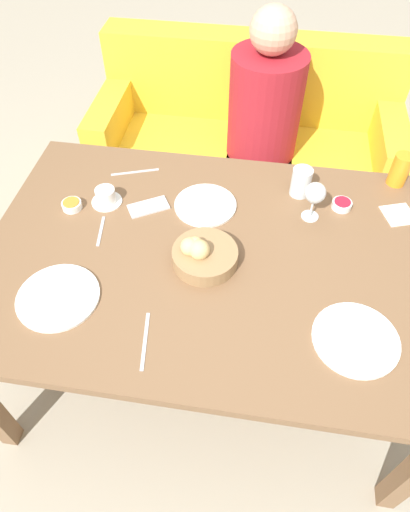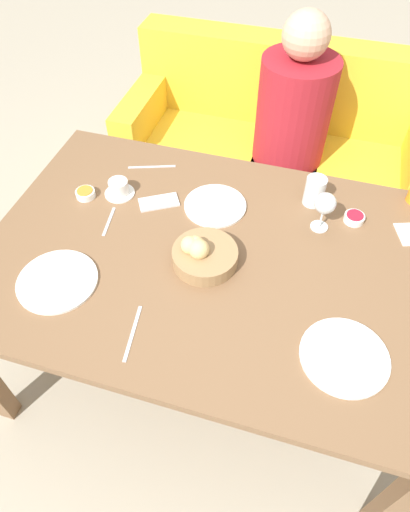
% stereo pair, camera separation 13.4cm
% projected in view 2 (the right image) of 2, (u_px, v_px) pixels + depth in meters
% --- Properties ---
extents(ground_plane, '(10.00, 10.00, 0.00)m').
position_uv_depth(ground_plane, '(210.00, 356.00, 2.12)').
color(ground_plane, '#A89E89').
extents(dining_table, '(1.59, 1.09, 0.72)m').
position_uv_depth(dining_table, '(212.00, 268.00, 1.63)').
color(dining_table, brown).
rests_on(dining_table, ground_plane).
extents(couch, '(1.62, 0.70, 0.88)m').
position_uv_depth(couch, '(273.00, 153.00, 2.62)').
color(couch, gold).
rests_on(couch, ground_plane).
extents(seated_person, '(0.36, 0.47, 1.16)m').
position_uv_depth(seated_person, '(288.00, 146.00, 2.37)').
color(seated_person, '#23232D').
rests_on(seated_person, ground_plane).
extents(bread_basket, '(0.22, 0.22, 0.11)m').
position_uv_depth(bread_basket, '(203.00, 254.00, 1.53)').
color(bread_basket, '#99754C').
rests_on(bread_basket, dining_table).
extents(plate_near_left, '(0.26, 0.26, 0.01)m').
position_uv_depth(plate_near_left, '(57.00, 281.00, 1.50)').
color(plate_near_left, white).
rests_on(plate_near_left, dining_table).
extents(plate_near_right, '(0.26, 0.26, 0.01)m').
position_uv_depth(plate_near_right, '(344.00, 357.00, 1.32)').
color(plate_near_right, white).
rests_on(plate_near_right, dining_table).
extents(plate_far_center, '(0.24, 0.24, 0.01)m').
position_uv_depth(plate_far_center, '(215.00, 205.00, 1.73)').
color(plate_far_center, white).
rests_on(plate_far_center, dining_table).
extents(water_tumbler, '(0.08, 0.08, 0.11)m').
position_uv_depth(water_tumbler, '(315.00, 191.00, 1.71)').
color(water_tumbler, silver).
rests_on(water_tumbler, dining_table).
extents(wine_glass, '(0.08, 0.08, 0.16)m').
position_uv_depth(wine_glass, '(325.00, 205.00, 1.58)').
color(wine_glass, silver).
rests_on(wine_glass, dining_table).
extents(coffee_cup, '(0.12, 0.12, 0.06)m').
position_uv_depth(coffee_cup, '(119.00, 188.00, 1.76)').
color(coffee_cup, white).
rests_on(coffee_cup, dining_table).
extents(jam_bowl_berry, '(0.07, 0.07, 0.03)m').
position_uv_depth(jam_bowl_berry, '(354.00, 218.00, 1.67)').
color(jam_bowl_berry, white).
rests_on(jam_bowl_berry, dining_table).
extents(jam_bowl_honey, '(0.07, 0.07, 0.03)m').
position_uv_depth(jam_bowl_honey, '(85.00, 193.00, 1.76)').
color(jam_bowl_honey, white).
rests_on(jam_bowl_honey, dining_table).
extents(fork_silver, '(0.04, 0.20, 0.00)m').
position_uv_depth(fork_silver, '(133.00, 333.00, 1.37)').
color(fork_silver, '#B7B7BC').
rests_on(fork_silver, dining_table).
extents(knife_silver, '(0.19, 0.08, 0.00)m').
position_uv_depth(knife_silver, '(152.00, 167.00, 1.89)').
color(knife_silver, '#B7B7BC').
rests_on(knife_silver, dining_table).
extents(spoon_coffee, '(0.03, 0.15, 0.00)m').
position_uv_depth(spoon_coffee, '(109.00, 221.00, 1.68)').
color(spoon_coffee, '#B7B7BC').
rests_on(spoon_coffee, dining_table).
extents(cell_phone, '(0.17, 0.14, 0.01)m').
position_uv_depth(cell_phone, '(159.00, 202.00, 1.74)').
color(cell_phone, silver).
rests_on(cell_phone, dining_table).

